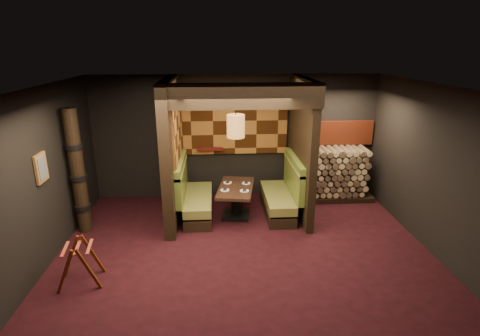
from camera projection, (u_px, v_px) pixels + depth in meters
The scene contains 23 objects.
floor at pixel (245, 255), 6.50m from camera, with size 6.50×5.50×0.02m, color black.
ceiling at pixel (246, 87), 5.60m from camera, with size 6.50×5.50×0.02m, color black.
wall_back at pixel (236, 137), 8.66m from camera, with size 6.50×0.02×2.85m, color black.
wall_front at pixel (269, 278), 3.43m from camera, with size 6.50×0.02×2.85m, color black.
wall_left at pixel (38, 182), 5.84m from camera, with size 0.02×5.50×2.85m, color black.
wall_right at pixel (439, 173), 6.25m from camera, with size 0.02×5.50×2.85m, color black.
partition_left at pixel (172, 151), 7.52m from camera, with size 0.20×2.20×2.85m, color black.
partition_right at pixel (301, 148), 7.74m from camera, with size 0.15×2.10×2.85m, color black.
header_beam at pixel (241, 96), 6.33m from camera, with size 2.85×0.18×0.44m, color black.
tapa_back_panel at pixel (235, 121), 8.49m from camera, with size 2.40×0.06×1.55m, color #A6682A.
tapa_side_panel at pixel (178, 128), 7.56m from camera, with size 0.04×1.85×1.45m, color #A6682A.
lacquer_shelf at pixel (210, 149), 8.60m from camera, with size 0.60×0.12×0.07m, color #541511.
booth_bench_left at pixel (193, 197), 7.87m from camera, with size 0.68×1.60×1.14m.
booth_bench_right at pixel (282, 195), 7.99m from camera, with size 0.68×1.60×1.14m.
dining_table at pixel (236, 197), 7.80m from camera, with size 0.88×1.35×0.67m.
place_settings at pixel (236, 186), 7.72m from camera, with size 0.64×0.67×0.03m.
pendant_lamp at pixel (236, 126), 7.27m from camera, with size 0.35×0.35×1.12m.
framed_picture at pixel (41, 168), 5.88m from camera, with size 0.05×0.36×0.46m.
luggage_rack at pixel (79, 261), 5.63m from camera, with size 0.73×0.56×0.73m.
totem_column at pixel (78, 173), 6.97m from camera, with size 0.31×0.31×2.40m.
firewood_stack at pixel (335, 174), 8.67m from camera, with size 1.73×0.70×1.22m.
mosaic_header at pixel (334, 133), 8.70m from camera, with size 1.83×0.10×0.56m, color maroon.
bay_front_post at pixel (303, 145), 7.99m from camera, with size 0.08×0.08×2.85m, color black.
Camera 1 is at (-0.46, -5.67, 3.47)m, focal length 28.00 mm.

